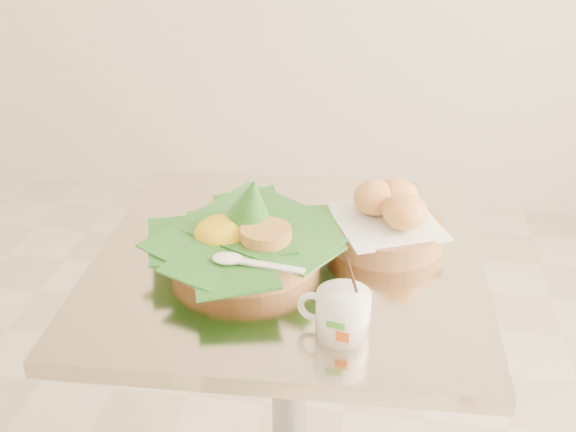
# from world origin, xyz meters

# --- Properties ---
(cafe_table) EXTENTS (0.72, 0.72, 0.75)m
(cafe_table) POSITION_xyz_m (0.13, 0.03, 0.53)
(cafe_table) COLOR gray
(cafe_table) RESTS_ON floor
(rice_basket) EXTENTS (0.34, 0.34, 0.17)m
(rice_basket) POSITION_xyz_m (0.05, 0.01, 0.80)
(rice_basket) COLOR #A07144
(rice_basket) RESTS_ON cafe_table
(bread_basket) EXTENTS (0.24, 0.24, 0.11)m
(bread_basket) POSITION_xyz_m (0.31, 0.10, 0.79)
(bread_basket) COLOR #A07144
(bread_basket) RESTS_ON cafe_table
(coffee_mug) EXTENTS (0.11, 0.09, 0.14)m
(coffee_mug) POSITION_xyz_m (0.24, -0.19, 0.79)
(coffee_mug) COLOR white
(coffee_mug) RESTS_ON cafe_table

